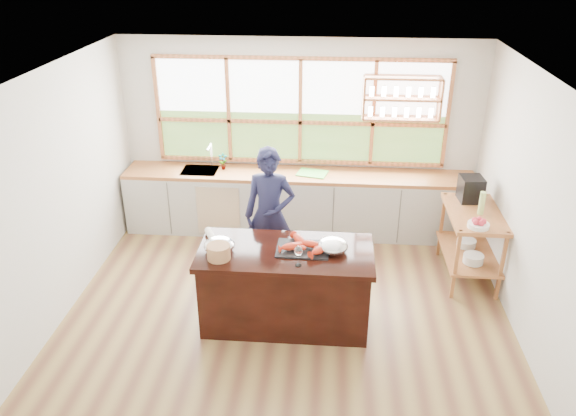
# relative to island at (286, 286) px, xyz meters

# --- Properties ---
(ground_plane) EXTENTS (5.00, 5.00, 0.00)m
(ground_plane) POSITION_rel_island_xyz_m (0.00, 0.20, -0.45)
(ground_plane) COLOR olive
(room_shell) EXTENTS (5.02, 4.52, 2.71)m
(room_shell) POSITION_rel_island_xyz_m (0.02, 0.71, 1.30)
(room_shell) COLOR beige
(room_shell) RESTS_ON ground_plane
(back_counter) EXTENTS (4.90, 0.63, 0.90)m
(back_counter) POSITION_rel_island_xyz_m (-0.02, 2.14, 0.00)
(back_counter) COLOR #B4B3AA
(back_counter) RESTS_ON ground_plane
(right_shelf_unit) EXTENTS (0.62, 1.10, 0.90)m
(right_shelf_unit) POSITION_rel_island_xyz_m (2.19, 1.09, 0.15)
(right_shelf_unit) COLOR #AD6131
(right_shelf_unit) RESTS_ON ground_plane
(island) EXTENTS (1.85, 0.90, 0.90)m
(island) POSITION_rel_island_xyz_m (0.00, 0.00, 0.00)
(island) COLOR black
(island) RESTS_ON ground_plane
(cook) EXTENTS (0.63, 0.43, 1.69)m
(cook) POSITION_rel_island_xyz_m (-0.27, 0.92, 0.39)
(cook) COLOR #171836
(cook) RESTS_ON ground_plane
(potted_plant) EXTENTS (0.14, 0.10, 0.24)m
(potted_plant) POSITION_rel_island_xyz_m (-1.07, 2.20, 0.57)
(potted_plant) COLOR slate
(potted_plant) RESTS_ON back_counter
(cutting_board) EXTENTS (0.46, 0.39, 0.01)m
(cutting_board) POSITION_rel_island_xyz_m (0.19, 2.14, 0.45)
(cutting_board) COLOR #52B941
(cutting_board) RESTS_ON back_counter
(espresso_machine) EXTENTS (0.29, 0.31, 0.31)m
(espresso_machine) POSITION_rel_island_xyz_m (2.19, 1.43, 0.60)
(espresso_machine) COLOR black
(espresso_machine) RESTS_ON right_shelf_unit
(wine_bottle) EXTENTS (0.08, 0.08, 0.28)m
(wine_bottle) POSITION_rel_island_xyz_m (2.24, 1.05, 0.59)
(wine_bottle) COLOR #A8C869
(wine_bottle) RESTS_ON right_shelf_unit
(fruit_bowl) EXTENTS (0.25, 0.25, 0.11)m
(fruit_bowl) POSITION_rel_island_xyz_m (2.14, 0.70, 0.49)
(fruit_bowl) COLOR white
(fruit_bowl) RESTS_ON right_shelf_unit
(slate_board) EXTENTS (0.56, 0.41, 0.02)m
(slate_board) POSITION_rel_island_xyz_m (0.18, 0.03, 0.45)
(slate_board) COLOR black
(slate_board) RESTS_ON island
(lobster_pile) EXTENTS (0.52, 0.44, 0.08)m
(lobster_pile) POSITION_rel_island_xyz_m (0.20, 0.03, 0.50)
(lobster_pile) COLOR red
(lobster_pile) RESTS_ON slate_board
(mixing_bowl_left) EXTENTS (0.33, 0.33, 0.16)m
(mixing_bowl_left) POSITION_rel_island_xyz_m (-0.69, -0.06, 0.51)
(mixing_bowl_left) COLOR silver
(mixing_bowl_left) RESTS_ON island
(mixing_bowl_right) EXTENTS (0.32, 0.32, 0.16)m
(mixing_bowl_right) POSITION_rel_island_xyz_m (0.49, 0.02, 0.51)
(mixing_bowl_right) COLOR silver
(mixing_bowl_right) RESTS_ON island
(wine_glass) EXTENTS (0.08, 0.08, 0.22)m
(wine_glass) POSITION_rel_island_xyz_m (0.15, -0.29, 0.61)
(wine_glass) COLOR white
(wine_glass) RESTS_ON island
(wicker_basket) EXTENTS (0.24, 0.24, 0.15)m
(wicker_basket) POSITION_rel_island_xyz_m (-0.67, -0.22, 0.52)
(wicker_basket) COLOR tan
(wicker_basket) RESTS_ON island
(parchment_roll) EXTENTS (0.21, 0.30, 0.08)m
(parchment_roll) POSITION_rel_island_xyz_m (-0.83, 0.17, 0.49)
(parchment_roll) COLOR silver
(parchment_roll) RESTS_ON island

